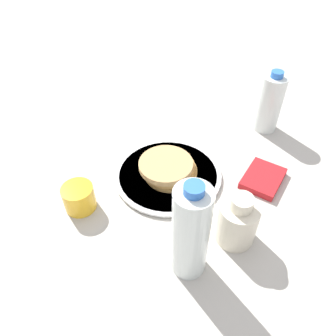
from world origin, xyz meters
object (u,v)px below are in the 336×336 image
at_px(pancake_stack, 168,168).
at_px(water_bottle_mid, 270,103).
at_px(juice_glass, 79,198).
at_px(water_bottle_near, 191,233).
at_px(cream_jug, 237,221).
at_px(plate, 168,175).

relative_size(pancake_stack, water_bottle_mid, 0.78).
bearing_deg(juice_glass, water_bottle_near, 96.56).
bearing_deg(water_bottle_near, cream_jug, 161.47).
xyz_separation_m(pancake_stack, cream_jug, (0.06, 0.25, 0.03)).
xyz_separation_m(plate, water_bottle_mid, (-0.38, 0.11, 0.09)).
bearing_deg(plate, water_bottle_near, 47.49).
height_order(pancake_stack, water_bottle_near, water_bottle_near).
bearing_deg(cream_jug, water_bottle_mid, -162.40).
distance_m(juice_glass, water_bottle_near, 0.33).
xyz_separation_m(cream_jug, water_bottle_near, (0.13, -0.04, 0.06)).
distance_m(water_bottle_near, water_bottle_mid, 0.58).
relative_size(plate, water_bottle_near, 1.16).
xyz_separation_m(cream_jug, water_bottle_mid, (-0.44, -0.14, 0.04)).
distance_m(plate, water_bottle_near, 0.30).
height_order(plate, water_bottle_mid, water_bottle_mid).
relative_size(plate, cream_jug, 2.15).
bearing_deg(cream_jug, water_bottle_near, -18.53).
bearing_deg(cream_jug, pancake_stack, -103.68).
bearing_deg(pancake_stack, water_bottle_near, 47.64).
height_order(cream_jug, water_bottle_mid, water_bottle_mid).
bearing_deg(water_bottle_near, juice_glass, -83.44).
relative_size(juice_glass, cream_jug, 0.57).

